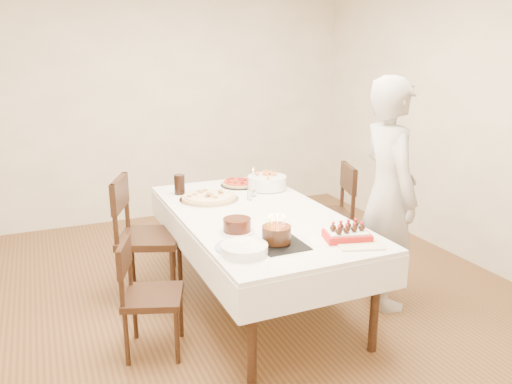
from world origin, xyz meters
name	(u,v)px	position (x,y,z in m)	size (l,w,h in m)	color
floor	(250,303)	(0.00, 0.00, 0.00)	(5.00, 5.00, 0.00)	#56311D
wall_back	(166,104)	(0.00, 2.50, 1.35)	(4.50, 0.04, 2.70)	white
wall_right	(479,119)	(2.25, 0.00, 1.35)	(0.04, 5.00, 2.70)	white
dining_table	(256,258)	(0.06, 0.01, 0.38)	(1.14, 2.14, 0.75)	white
chair_right_savory	(325,216)	(0.94, 0.43, 0.48)	(0.49, 0.49, 0.96)	#311C10
chair_left_savory	(150,238)	(-0.68, 0.45, 0.50)	(0.52, 0.52, 1.01)	#311C10
chair_left_dessert	(153,297)	(-0.83, -0.34, 0.40)	(0.40, 0.40, 0.79)	#311C10
person	(388,194)	(1.00, -0.37, 0.89)	(0.65, 0.43, 1.78)	#A5A09C
pizza_white	(209,198)	(-0.16, 0.48, 0.77)	(0.49, 0.49, 0.04)	beige
pizza_pepperoni	(239,183)	(0.24, 0.81, 0.77)	(0.34, 0.34, 0.04)	red
red_placemat	(269,186)	(0.48, 0.67, 0.75)	(0.21, 0.21, 0.01)	#B21E1E
pasta_bowl	(267,182)	(0.42, 0.60, 0.81)	(0.35, 0.35, 0.11)	white
taper_candle	(253,182)	(0.22, 0.45, 0.88)	(0.05, 0.05, 0.25)	white
shaker_pair	(250,196)	(0.15, 0.34, 0.79)	(0.07, 0.07, 0.08)	white
cola_glass	(179,185)	(-0.34, 0.75, 0.84)	(0.09, 0.09, 0.17)	black
layer_cake	(237,225)	(-0.23, -0.32, 0.80)	(0.24, 0.24, 0.10)	black
cake_board	(282,245)	(-0.06, -0.66, 0.75)	(0.30, 0.30, 0.01)	black
birthday_cake	(277,229)	(-0.07, -0.62, 0.85)	(0.19, 0.19, 0.17)	#361A0E
strawberry_box	(347,234)	(0.38, -0.74, 0.79)	(0.29, 0.19, 0.07)	#AD1513
box_lid	(360,246)	(0.40, -0.86, 0.75)	(0.28, 0.19, 0.02)	beige
plate_stack	(244,249)	(-0.33, -0.69, 0.78)	(0.29, 0.29, 0.06)	white
china_plate	(239,247)	(-0.32, -0.59, 0.76)	(0.30, 0.30, 0.01)	white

